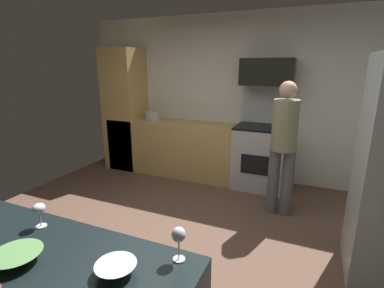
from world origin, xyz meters
TOP-DOWN VIEW (x-y plane):
  - ground_plane at (0.00, 0.00)m, footprint 5.20×4.80m
  - wall_back at (0.00, 2.34)m, footprint 5.20×0.12m
  - lower_cabinet_run at (-0.90, 1.98)m, footprint 2.40×0.60m
  - cabinet_column at (-1.90, 1.98)m, footprint 0.60×0.60m
  - oven_range at (0.54, 1.97)m, footprint 0.76×0.65m
  - microwave at (0.54, 2.06)m, footprint 0.74×0.38m
  - person_cook at (0.92, 1.21)m, footprint 0.31×0.30m
  - mixing_bowl_large at (0.46, -1.38)m, footprint 0.19×0.19m
  - mixing_bowl_prep at (-0.02, -1.50)m, footprint 0.24×0.24m
  - wine_glass_mid at (-0.19, -1.23)m, footprint 0.07×0.07m
  - wine_glass_far at (0.68, -1.18)m, footprint 0.07×0.07m
  - stock_pot at (-1.34, 1.98)m, footprint 0.25×0.25m

SIDE VIEW (x-z plane):
  - ground_plane at x=0.00m, z-range -0.02..0.00m
  - lower_cabinet_run at x=-0.90m, z-range 0.00..0.90m
  - oven_range at x=0.54m, z-range -0.25..1.28m
  - person_cook at x=0.92m, z-range 0.10..1.75m
  - mixing_bowl_large at x=0.46m, z-range 0.90..0.95m
  - mixing_bowl_prep at x=-0.02m, z-range 0.90..0.95m
  - stock_pot at x=-1.34m, z-range 0.90..1.05m
  - wine_glass_mid at x=-0.19m, z-range 0.94..1.08m
  - wine_glass_far at x=0.68m, z-range 0.94..1.12m
  - cabinet_column at x=-1.90m, z-range 0.00..2.10m
  - wall_back at x=0.00m, z-range 0.00..2.60m
  - microwave at x=0.54m, z-range 1.54..1.92m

